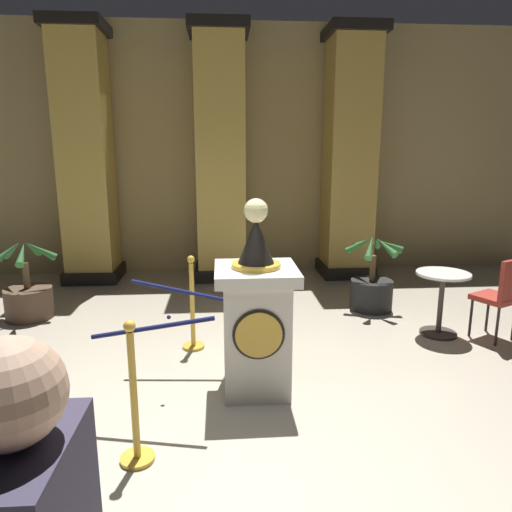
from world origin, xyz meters
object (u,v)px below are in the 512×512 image
cafe_table (441,295)px  cafe_chair_red (502,292)px  stanchion_near (193,316)px  potted_palm_left (28,296)px  potted_palm_right (372,287)px  stanchion_far (135,413)px  pedestal_clock (256,317)px

cafe_table → cafe_chair_red: cafe_chair_red is taller
stanchion_near → potted_palm_left: 2.42m
potted_palm_right → cafe_table: potted_palm_right is taller
potted_palm_left → potted_palm_right: potted_palm_right is taller
stanchion_far → cafe_chair_red: 4.14m
cafe_table → cafe_chair_red: size_ratio=0.78×
pedestal_clock → cafe_table: size_ratio=2.29×
stanchion_far → potted_palm_right: size_ratio=0.96×
stanchion_far → potted_palm_left: 3.53m
stanchion_near → cafe_table: (2.84, 0.16, 0.12)m
cafe_table → cafe_chair_red: 0.63m
stanchion_near → potted_palm_right: (2.34, 1.11, -0.05)m
potted_palm_left → cafe_table: size_ratio=1.40×
potted_palm_left → potted_palm_right: (4.49, 0.00, 0.02)m
potted_palm_left → potted_palm_right: 4.49m
potted_palm_left → pedestal_clock: bearing=-36.9°
stanchion_near → stanchion_far: 1.91m
pedestal_clock → potted_palm_right: (1.73, 2.07, -0.38)m
pedestal_clock → potted_palm_left: (-2.76, 2.07, -0.40)m
pedestal_clock → potted_palm_left: pedestal_clock is taller
stanchion_near → cafe_chair_red: 3.43m
potted_palm_left → cafe_table: potted_palm_left is taller
potted_palm_right → cafe_chair_red: 1.62m
cafe_chair_red → cafe_table: bearing=159.6°
stanchion_near → potted_palm_left: size_ratio=0.98×
pedestal_clock → cafe_chair_red: size_ratio=1.79×
cafe_chair_red → potted_palm_right: bearing=132.9°
pedestal_clock → cafe_chair_red: bearing=17.8°
stanchion_far → cafe_table: (3.13, 2.05, 0.12)m
pedestal_clock → cafe_table: pedestal_clock is taller
stanchion_near → stanchion_far: bearing=-98.6°
pedestal_clock → potted_palm_right: size_ratio=1.61×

